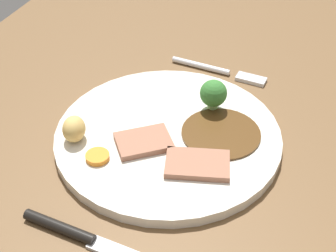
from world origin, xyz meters
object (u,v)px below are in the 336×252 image
at_px(roast_potato_left, 74,129).
at_px(broccoli_floret, 213,94).
at_px(carrot_coin_front, 97,157).
at_px(meat_slice_under, 197,164).
at_px(dinner_plate, 168,136).
at_px(meat_slice_main, 144,142).
at_px(knife, 86,238).
at_px(fork, 221,71).

distance_m(roast_potato_left, broccoli_floret, 0.19).
bearing_deg(roast_potato_left, carrot_coin_front, 61.66).
relative_size(meat_slice_under, carrot_coin_front, 2.61).
height_order(dinner_plate, meat_slice_main, meat_slice_main).
relative_size(dinner_plate, roast_potato_left, 8.28).
height_order(dinner_plate, knife, dinner_plate).
bearing_deg(carrot_coin_front, dinner_plate, 140.93).
bearing_deg(broccoli_floret, dinner_plate, -30.57).
bearing_deg(carrot_coin_front, roast_potato_left, -118.34).
bearing_deg(dinner_plate, fork, 173.06).
height_order(meat_slice_under, broccoli_floret, broccoli_floret).
bearing_deg(dinner_plate, carrot_coin_front, -39.07).
bearing_deg(knife, carrot_coin_front, 114.40).
height_order(dinner_plate, carrot_coin_front, carrot_coin_front).
bearing_deg(meat_slice_under, fork, -171.66).
bearing_deg(meat_slice_main, carrot_coin_front, -43.65).
height_order(meat_slice_under, carrot_coin_front, meat_slice_under).
height_order(dinner_plate, roast_potato_left, roast_potato_left).
relative_size(dinner_plate, carrot_coin_front, 10.07).
bearing_deg(fork, broccoli_floret, -75.91).
distance_m(meat_slice_main, roast_potato_left, 0.09).
distance_m(carrot_coin_front, broccoli_floret, 0.18).
height_order(meat_slice_under, fork, meat_slice_under).
bearing_deg(knife, meat_slice_under, 63.69).
bearing_deg(roast_potato_left, knife, 32.51).
xyz_separation_m(meat_slice_main, roast_potato_left, (0.02, -0.08, 0.01)).
bearing_deg(dinner_plate, meat_slice_under, 49.06).
bearing_deg(fork, meat_slice_main, -96.33).
xyz_separation_m(dinner_plate, roast_potato_left, (0.05, -0.10, 0.02)).
bearing_deg(broccoli_floret, meat_slice_under, 7.53).
relative_size(dinner_plate, broccoli_floret, 6.52).
bearing_deg(meat_slice_main, broccoli_floret, 149.03).
bearing_deg(roast_potato_left, broccoli_floret, 129.76).
bearing_deg(fork, dinner_plate, -92.03).
relative_size(dinner_plate, meat_slice_main, 4.35).
relative_size(meat_slice_under, broccoli_floret, 1.69).
relative_size(meat_slice_under, knife, 0.41).
relative_size(carrot_coin_front, fork, 0.19).
bearing_deg(roast_potato_left, meat_slice_main, 103.75).
bearing_deg(meat_slice_main, roast_potato_left, -76.25).
bearing_deg(dinner_plate, broccoli_floret, 149.43).
xyz_separation_m(meat_slice_under, roast_potato_left, (0.01, -0.16, 0.01)).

